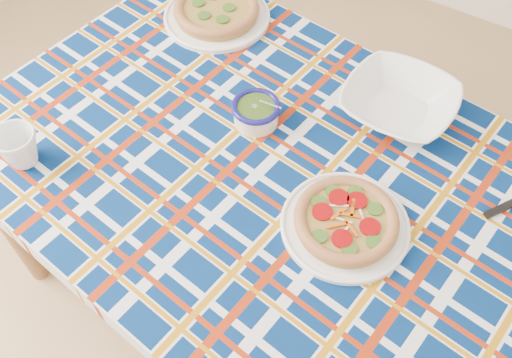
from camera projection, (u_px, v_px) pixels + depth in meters
The scene contains 7 objects.
dining_table at pixel (286, 196), 1.30m from camera, with size 1.56×1.09×0.68m.
tablecloth at pixel (286, 190), 1.28m from camera, with size 1.49×0.94×0.10m, color #042155, non-canonical shape.
main_focaccia_plate at pixel (346, 220), 1.15m from camera, with size 0.27×0.27×0.05m, color olive, non-canonical shape.
pesto_bowl at pixel (256, 111), 1.31m from camera, with size 0.11×0.11×0.07m, color #223B10, non-canonical shape.
serving_bowl at pixel (399, 103), 1.33m from camera, with size 0.26×0.26×0.06m, color white.
second_focaccia_plate at pixel (217, 10), 1.54m from camera, with size 0.30×0.30×0.05m, color olive, non-canonical shape.
mug at pixel (19, 148), 1.24m from camera, with size 0.10×0.10×0.09m, color white.
Camera 1 is at (0.23, -0.37, 1.69)m, focal length 40.00 mm.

